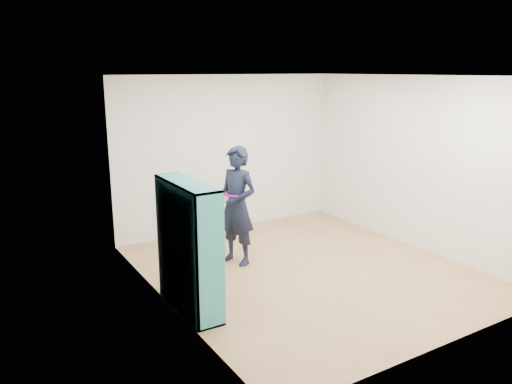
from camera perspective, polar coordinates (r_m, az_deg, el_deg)
floor at (r=6.96m, az=5.87°, el=-8.86°), size 4.50×4.50×0.00m
ceiling at (r=6.43m, az=6.45°, el=13.06°), size 4.50×4.50×0.00m
wall_left at (r=5.62m, az=-10.32°, el=-0.59°), size 0.02×4.50×2.60m
wall_right at (r=7.93m, az=17.74°, el=3.17°), size 0.02×4.50×2.60m
wall_back at (r=8.44m, az=-3.17°, el=4.42°), size 4.00×0.02×2.60m
wall_front at (r=5.03m, az=21.85°, el=-3.06°), size 4.00×0.02×2.60m
bookshelf at (r=5.65m, az=-7.88°, el=-6.50°), size 0.33×1.12×1.49m
person at (r=6.93m, az=-2.18°, el=-1.57°), size 0.60×0.71×1.67m
smartphone at (r=6.86m, az=-3.48°, el=-0.81°), size 0.07×0.11×0.15m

